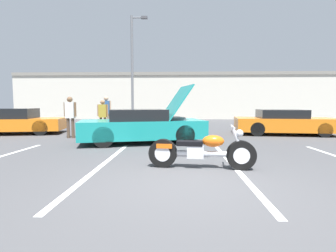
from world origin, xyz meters
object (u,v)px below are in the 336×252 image
parked_car_left_row (16,122)px  parked_car_right_row (284,122)px  spectator_by_show_car (103,114)px  show_car_hood_open (143,126)px  spectator_midground (106,110)px  motorcycle (201,151)px  spectator_near_motorcycle (70,114)px  light_pole (133,65)px

parked_car_left_row → parked_car_right_row: parked_car_left_row is taller
parked_car_right_row → spectator_by_show_car: 8.51m
show_car_hood_open → parked_car_left_row: size_ratio=1.06×
parked_car_left_row → parked_car_right_row: (12.60, 0.22, -0.02)m
parked_car_left_row → spectator_by_show_car: 4.12m
parked_car_right_row → spectator_by_show_car: bearing=-173.8°
spectator_by_show_car → spectator_midground: spectator_midground is taller
show_car_hood_open → motorcycle: bearing=-79.2°
motorcycle → spectator_near_motorcycle: bearing=141.1°
parked_car_left_row → spectator_by_show_car: bearing=-7.4°
motorcycle → parked_car_right_row: bearing=62.4°
spectator_near_motorcycle → spectator_midground: (0.57, 3.42, 0.08)m
light_pole → spectator_by_show_car: size_ratio=4.77×
parked_car_left_row → spectator_midground: spectator_midground is taller
spectator_near_motorcycle → spectator_by_show_car: size_ratio=1.07×
motorcycle → parked_car_left_row: bearing=148.1°
show_car_hood_open → spectator_midground: (-2.60, 4.59, 0.49)m
spectator_near_motorcycle → spectator_by_show_car: 1.91m
parked_car_left_row → parked_car_right_row: 12.60m
light_pole → spectator_by_show_car: light_pole is taller
motorcycle → spectator_midground: size_ratio=1.27×
parked_car_right_row → spectator_midground: 9.00m
motorcycle → show_car_hood_open: (-1.80, 3.80, 0.23)m
show_car_hood_open → parked_car_right_row: bearing=9.9°
parked_car_right_row → spectator_midground: size_ratio=2.52×
show_car_hood_open → parked_car_right_row: show_car_hood_open is taller
light_pole → motorcycle: 14.33m
show_car_hood_open → spectator_midground: 5.29m
parked_car_left_row → spectator_by_show_car: size_ratio=2.79×
light_pole → spectator_by_show_car: 7.41m
motorcycle → spectator_midground: spectator_midground is taller
light_pole → spectator_midground: bearing=-97.7°
parked_car_right_row → spectator_midground: spectator_midground is taller
spectator_near_motorcycle → spectator_by_show_car: (0.87, 1.69, -0.07)m
motorcycle → show_car_hood_open: size_ratio=0.49×
light_pole → spectator_by_show_car: bearing=-93.1°
show_car_hood_open → spectator_by_show_car: 3.68m
light_pole → spectator_near_motorcycle: light_pole is taller
motorcycle → show_car_hood_open: 4.21m
motorcycle → spectator_by_show_car: spectator_by_show_car is taller
motorcycle → spectator_by_show_car: 7.83m
spectator_by_show_car → show_car_hood_open: bearing=-51.2°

